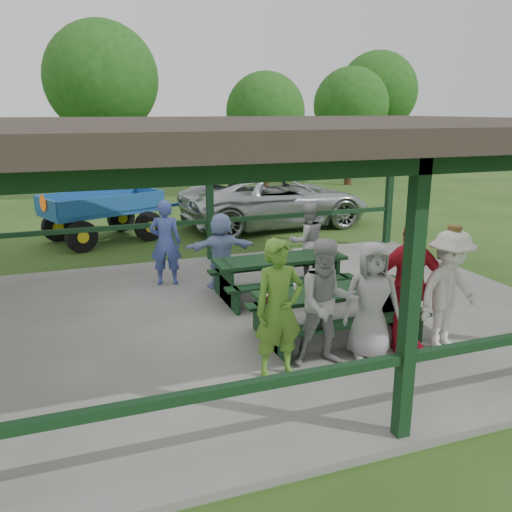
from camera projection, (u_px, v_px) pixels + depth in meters
name	position (u px, v px, depth m)	size (l,w,h in m)	color
ground	(270.00, 319.00, 9.32)	(90.00, 90.00, 0.00)	#264B17
concrete_slab	(270.00, 317.00, 9.30)	(10.00, 8.00, 0.10)	slate
pavilion_structure	(272.00, 131.00, 8.49)	(10.60, 8.60, 3.24)	black
picnic_table_near	(336.00, 307.00, 8.28)	(2.50, 1.39, 0.75)	black
picnic_table_far	(280.00, 272.00, 10.06)	(2.44, 1.39, 0.75)	black
table_setting	(335.00, 287.00, 8.22)	(2.45, 0.45, 0.10)	white
contestant_green	(279.00, 310.00, 6.90)	(0.67, 0.44, 1.85)	#528A29
contestant_grey_left	(327.00, 303.00, 7.24)	(0.86, 0.67, 1.76)	#9B9C9E
contestant_grey_mid	(371.00, 301.00, 7.48)	(0.82, 0.53, 1.67)	#969699
contestant_red	(408.00, 286.00, 7.69)	(1.13, 0.47, 1.93)	#B01526
contestant_white_fedora	(449.00, 290.00, 7.74)	(1.28, 0.92, 1.83)	silver
spectator_lblue	(221.00, 250.00, 10.53)	(1.38, 0.44, 1.49)	#889ED2
spectator_blue	(165.00, 243.00, 10.68)	(0.62, 0.41, 1.71)	#3A4B98
spectator_grey	(307.00, 241.00, 11.05)	(0.77, 0.60, 1.59)	#9C9C9E
pickup_truck	(276.00, 200.00, 16.56)	(2.68, 5.81, 1.61)	silver
farm_trailer	(102.00, 215.00, 14.70)	(4.09, 2.64, 1.44)	#1A4E90
tree_left	(101.00, 79.00, 20.83)	(4.36, 4.36, 6.82)	#372216
tree_mid	(265.00, 112.00, 21.94)	(3.20, 3.20, 5.00)	#372216
tree_right	(351.00, 106.00, 25.13)	(3.47, 3.47, 5.43)	#372216
tree_far_right	(378.00, 92.00, 28.39)	(4.15, 4.15, 6.48)	#372216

